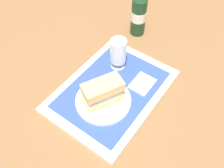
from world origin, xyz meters
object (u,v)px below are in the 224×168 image
at_px(sandwich, 104,92).
at_px(plate, 103,101).
at_px(beer_glass, 118,52).
at_px(beer_bottle, 139,13).

bearing_deg(sandwich, plate, 180.00).
bearing_deg(beer_glass, sandwich, -160.40).
xyz_separation_m(plate, beer_bottle, (0.40, 0.12, 0.08)).
xyz_separation_m(plate, sandwich, (0.00, -0.00, 0.05)).
xyz_separation_m(sandwich, beer_bottle, (0.40, 0.12, 0.03)).
distance_m(sandwich, beer_glass, 0.18).
height_order(sandwich, beer_bottle, beer_bottle).
height_order(plate, sandwich, sandwich).
bearing_deg(plate, beer_bottle, 16.14).
bearing_deg(beer_glass, beer_bottle, 14.18).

